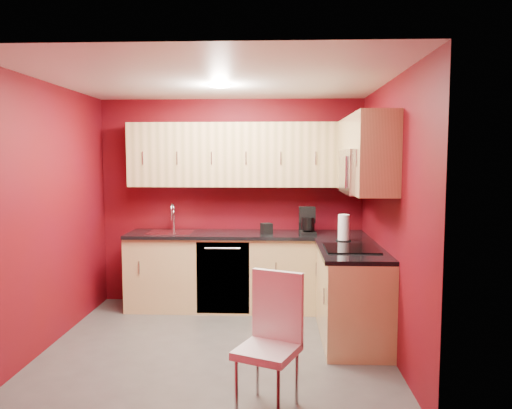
# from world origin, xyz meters

# --- Properties ---
(floor) EXTENTS (3.20, 3.20, 0.00)m
(floor) POSITION_xyz_m (0.00, 0.00, 0.00)
(floor) COLOR #4F4C4A
(floor) RESTS_ON ground
(ceiling) EXTENTS (3.20, 3.20, 0.00)m
(ceiling) POSITION_xyz_m (0.00, 0.00, 2.50)
(ceiling) COLOR white
(ceiling) RESTS_ON wall_back
(wall_back) EXTENTS (3.20, 0.00, 3.20)m
(wall_back) POSITION_xyz_m (0.00, 1.50, 1.25)
(wall_back) COLOR #5E090B
(wall_back) RESTS_ON floor
(wall_front) EXTENTS (3.20, 0.00, 3.20)m
(wall_front) POSITION_xyz_m (0.00, -1.50, 1.25)
(wall_front) COLOR #5E090B
(wall_front) RESTS_ON floor
(wall_left) EXTENTS (0.00, 3.00, 3.00)m
(wall_left) POSITION_xyz_m (-1.60, 0.00, 1.25)
(wall_left) COLOR #5E090B
(wall_left) RESTS_ON floor
(wall_right) EXTENTS (0.00, 3.00, 3.00)m
(wall_right) POSITION_xyz_m (1.60, 0.00, 1.25)
(wall_right) COLOR #5E090B
(wall_right) RESTS_ON floor
(base_cabinets_back) EXTENTS (2.80, 0.60, 0.87)m
(base_cabinets_back) POSITION_xyz_m (0.20, 1.20, 0.43)
(base_cabinets_back) COLOR #DCC17D
(base_cabinets_back) RESTS_ON floor
(base_cabinets_right) EXTENTS (0.60, 1.30, 0.87)m
(base_cabinets_right) POSITION_xyz_m (1.30, 0.25, 0.43)
(base_cabinets_right) COLOR #DCC17D
(base_cabinets_right) RESTS_ON floor
(countertop_back) EXTENTS (2.80, 0.63, 0.04)m
(countertop_back) POSITION_xyz_m (0.20, 1.19, 0.89)
(countertop_back) COLOR black
(countertop_back) RESTS_ON base_cabinets_back
(countertop_right) EXTENTS (0.63, 1.27, 0.04)m
(countertop_right) POSITION_xyz_m (1.29, 0.23, 0.89)
(countertop_right) COLOR black
(countertop_right) RESTS_ON base_cabinets_right
(upper_cabinets_back) EXTENTS (2.80, 0.35, 0.75)m
(upper_cabinets_back) POSITION_xyz_m (0.20, 1.32, 1.83)
(upper_cabinets_back) COLOR #DCB77C
(upper_cabinets_back) RESTS_ON wall_back
(upper_cabinets_right) EXTENTS (0.35, 1.55, 0.75)m
(upper_cabinets_right) POSITION_xyz_m (1.42, 0.44, 1.89)
(upper_cabinets_right) COLOR #DCB77C
(upper_cabinets_right) RESTS_ON wall_right
(microwave) EXTENTS (0.42, 0.76, 0.42)m
(microwave) POSITION_xyz_m (1.39, 0.20, 1.66)
(microwave) COLOR silver
(microwave) RESTS_ON upper_cabinets_right
(cooktop) EXTENTS (0.50, 0.55, 0.01)m
(cooktop) POSITION_xyz_m (1.28, 0.20, 0.92)
(cooktop) COLOR black
(cooktop) RESTS_ON countertop_right
(sink) EXTENTS (0.52, 0.42, 0.35)m
(sink) POSITION_xyz_m (-0.70, 1.20, 0.94)
(sink) COLOR silver
(sink) RESTS_ON countertop_back
(dishwasher_front) EXTENTS (0.60, 0.02, 0.82)m
(dishwasher_front) POSITION_xyz_m (-0.05, 0.91, 0.43)
(dishwasher_front) COLOR black
(dishwasher_front) RESTS_ON base_cabinets_back
(downlight) EXTENTS (0.20, 0.20, 0.01)m
(downlight) POSITION_xyz_m (0.00, 0.30, 2.48)
(downlight) COLOR white
(downlight) RESTS_ON ceiling
(coffee_maker) EXTENTS (0.20, 0.26, 0.31)m
(coffee_maker) POSITION_xyz_m (0.91, 1.13, 1.07)
(coffee_maker) COLOR black
(coffee_maker) RESTS_ON countertop_back
(napkin_holder) EXTENTS (0.15, 0.15, 0.12)m
(napkin_holder) POSITION_xyz_m (0.44, 1.13, 0.97)
(napkin_holder) COLOR black
(napkin_holder) RESTS_ON countertop_back
(paper_towel) EXTENTS (0.18, 0.18, 0.28)m
(paper_towel) POSITION_xyz_m (1.27, 0.68, 1.05)
(paper_towel) COLOR white
(paper_towel) RESTS_ON countertop_right
(dining_chair) EXTENTS (0.52, 0.53, 0.97)m
(dining_chair) POSITION_xyz_m (0.50, -1.20, 0.48)
(dining_chair) COLOR white
(dining_chair) RESTS_ON floor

